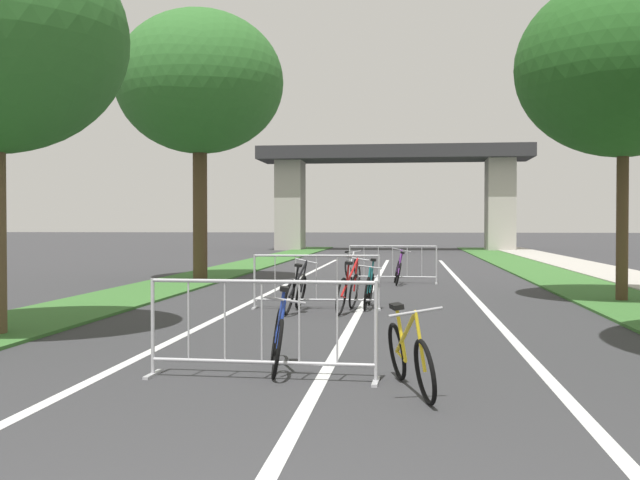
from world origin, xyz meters
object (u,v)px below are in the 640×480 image
(tree_left_oak_near, at_px, (200,83))
(bicycle_black_2, at_px, (296,293))
(bicycle_blue_5, at_px, (277,338))
(bicycle_red_6, at_px, (348,291))
(tree_right_cypress_far, at_px, (624,66))
(bicycle_yellow_3, at_px, (409,356))
(crowd_barrier_nearest, at_px, (262,330))
(bicycle_purple_4, at_px, (398,271))
(crowd_barrier_second, at_px, (316,282))
(bicycle_silver_0, at_px, (353,269))
(bicycle_teal_1, at_px, (369,289))
(crowd_barrier_third, at_px, (393,264))

(tree_left_oak_near, bearing_deg, bicycle_black_2, -61.99)
(bicycle_blue_5, relative_size, bicycle_red_6, 0.93)
(tree_right_cypress_far, distance_m, bicycle_yellow_3, 10.90)
(bicycle_black_2, bearing_deg, tree_left_oak_near, 121.69)
(crowd_barrier_nearest, bearing_deg, bicycle_yellow_3, -14.39)
(tree_left_oak_near, distance_m, bicycle_purple_4, 7.89)
(crowd_barrier_second, xyz_separation_m, bicycle_blue_5, (0.30, -5.94, -0.16))
(crowd_barrier_second, distance_m, bicycle_silver_0, 7.03)
(bicycle_teal_1, bearing_deg, bicycle_purple_4, -93.13)
(crowd_barrier_second, height_order, bicycle_red_6, crowd_barrier_second)
(crowd_barrier_second, height_order, bicycle_silver_0, crowd_barrier_second)
(crowd_barrier_second, relative_size, bicycle_silver_0, 1.48)
(crowd_barrier_nearest, distance_m, bicycle_blue_5, 0.55)
(bicycle_teal_1, height_order, bicycle_red_6, bicycle_red_6)
(tree_right_cypress_far, relative_size, bicycle_yellow_3, 4.08)
(bicycle_yellow_3, distance_m, bicycle_red_6, 6.52)
(tree_left_oak_near, xyz_separation_m, bicycle_teal_1, (5.25, -6.46, -5.37))
(bicycle_silver_0, distance_m, bicycle_teal_1, 6.71)
(bicycle_red_6, bearing_deg, crowd_barrier_nearest, -85.84)
(crowd_barrier_nearest, height_order, bicycle_purple_4, crowd_barrier_nearest)
(tree_left_oak_near, distance_m, crowd_barrier_third, 7.65)
(tree_right_cypress_far, bearing_deg, bicycle_purple_4, 138.80)
(bicycle_teal_1, xyz_separation_m, bicycle_yellow_3, (0.76, -7.23, -0.02))
(tree_left_oak_near, xyz_separation_m, bicycle_red_6, (4.90, -7.26, -5.34))
(crowd_barrier_third, relative_size, bicycle_purple_4, 1.47)
(tree_left_oak_near, distance_m, tree_right_cypress_far, 11.55)
(bicycle_silver_0, bearing_deg, bicycle_black_2, -84.24)
(crowd_barrier_second, bearing_deg, bicycle_red_6, -33.95)
(crowd_barrier_third, relative_size, bicycle_blue_5, 1.54)
(crowd_barrier_third, relative_size, bicycle_silver_0, 1.48)
(crowd_barrier_third, height_order, bicycle_teal_1, crowd_barrier_third)
(crowd_barrier_second, distance_m, bicycle_black_2, 0.67)
(tree_left_oak_near, xyz_separation_m, bicycle_purple_4, (5.74, -0.72, -5.37))
(bicycle_teal_1, distance_m, bicycle_red_6, 0.88)
(bicycle_silver_0, relative_size, bicycle_yellow_3, 1.00)
(crowd_barrier_nearest, bearing_deg, tree_right_cypress_far, 54.72)
(bicycle_blue_5, bearing_deg, crowd_barrier_nearest, 70.92)
(bicycle_teal_1, bearing_deg, bicycle_black_2, 37.22)
(tree_left_oak_near, bearing_deg, bicycle_red_6, -55.99)
(tree_right_cypress_far, bearing_deg, crowd_barrier_third, 137.32)
(tree_left_oak_near, height_order, crowd_barrier_second, tree_left_oak_near)
(bicycle_blue_5, xyz_separation_m, bicycle_red_6, (0.35, 5.51, 0.03))
(tree_right_cypress_far, height_order, crowd_barrier_third, tree_right_cypress_far)
(crowd_barrier_second, xyz_separation_m, bicycle_teal_1, (1.00, 0.37, -0.16))
(crowd_barrier_third, height_order, bicycle_black_2, crowd_barrier_third)
(crowd_barrier_nearest, bearing_deg, bicycle_black_2, 95.22)
(crowd_barrier_second, bearing_deg, bicycle_yellow_3, -75.63)
(bicycle_teal_1, bearing_deg, crowd_barrier_third, -91.40)
(tree_left_oak_near, relative_size, crowd_barrier_second, 3.15)
(bicycle_teal_1, bearing_deg, crowd_barrier_second, 22.06)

